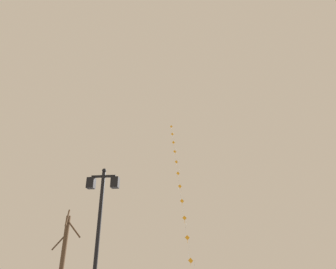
# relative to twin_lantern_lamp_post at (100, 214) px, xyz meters

# --- Properties ---
(twin_lantern_lamp_post) EXTENTS (1.20, 0.28, 5.35)m
(twin_lantern_lamp_post) POSITION_rel_twin_lantern_lamp_post_xyz_m (0.00, 0.00, 0.00)
(twin_lantern_lamp_post) COLOR black
(twin_lantern_lamp_post) RESTS_ON ground_plane
(kite_train) EXTENTS (2.90, 13.69, 19.18)m
(kite_train) POSITION_rel_twin_lantern_lamp_post_xyz_m (1.78, 17.69, 6.14)
(kite_train) COLOR brown
(kite_train) RESTS_ON ground_plane
(bare_tree) EXTENTS (1.57, 0.92, 4.41)m
(bare_tree) POSITION_rel_twin_lantern_lamp_post_xyz_m (-2.52, 3.08, -1.49)
(bare_tree) COLOR #4C3826
(bare_tree) RESTS_ON ground_plane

